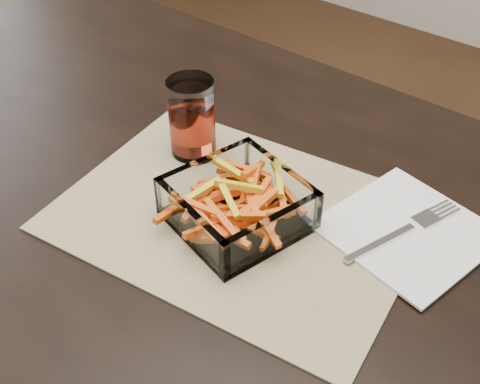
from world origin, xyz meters
The scene contains 6 objects.
dining_table centered at (0.00, 0.00, 0.66)m, with size 1.60×0.90×0.75m.
placemat centered at (0.02, 0.03, 0.75)m, with size 0.45×0.33×0.00m, color tan.
glass_bowl centered at (0.03, 0.02, 0.78)m, with size 0.18×0.18×0.06m.
tumbler centered at (-0.12, 0.10, 0.81)m, with size 0.07×0.07×0.12m.
napkin centered at (0.21, 0.14, 0.76)m, with size 0.18×0.18×0.00m, color white.
fork centered at (0.21, 0.14, 0.76)m, with size 0.07×0.18×0.00m.
Camera 1 is at (0.39, -0.41, 1.28)m, focal length 45.00 mm.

